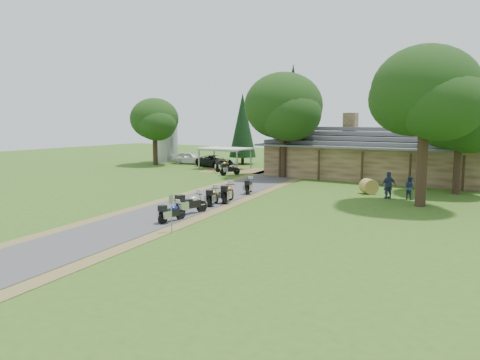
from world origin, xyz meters
The scene contains 25 objects.
ground centered at (0.00, 0.00, 0.00)m, with size 120.00×120.00×0.00m, color #325818.
driveway centered at (-0.50, 4.00, 0.00)m, with size 46.00×46.00×0.00m, color #3F3F41.
lodge centered at (6.00, 24.00, 2.45)m, with size 21.40×9.40×4.90m, color brown, non-canonical shape.
silo centered at (-22.28, 26.52, 3.17)m, with size 3.12×3.12×6.34m, color gray.
carport centered at (-10.83, 23.29, 1.19)m, with size 5.50×3.67×2.38m, color silver, non-canonical shape.
car_white_sedan centered at (-17.86, 25.82, 0.97)m, with size 5.80×2.45×1.93m, color silver.
car_dark_suv centered at (-13.05, 24.46, 1.03)m, with size 5.40×2.30×2.07m, color black.
motorcycle_row_a centered at (1.93, -1.04, 0.58)m, with size 1.70×0.55×1.16m, color navy, non-canonical shape.
motorcycle_row_b centered at (1.52, 1.20, 0.70)m, with size 2.05×0.67×1.40m, color #ABAEB4, non-canonical shape.
motorcycle_row_c centered at (0.95, 4.26, 0.63)m, with size 1.85×0.60×1.27m, color #C08603, non-canonical shape.
motorcycle_row_d centered at (1.15, 5.74, 0.70)m, with size 2.04×0.67×1.40m, color orange, non-canonical shape.
motorcycle_row_e centered at (0.46, 9.69, 0.61)m, with size 1.79×0.58×1.22m, color black, non-canonical shape.
motorcycle_carport_a centered at (-9.49, 20.97, 0.67)m, with size 1.97×0.64×1.35m, color #C08205, non-canonical shape.
motorcycle_carport_b centered at (-7.13, 18.68, 0.67)m, with size 1.95×0.64×1.34m, color slate, non-canonical shape.
person_a centered at (9.87, 13.15, 1.10)m, with size 0.63×0.45×2.20m, color navy.
person_b centered at (11.29, 13.47, 0.95)m, with size 0.54×0.39×1.91m, color navy.
person_c centered at (9.99, 12.90, 1.11)m, with size 0.63×0.46×2.23m, color navy.
hay_bale centered at (8.17, 14.34, 0.56)m, with size 1.12×1.12×1.03m, color olive.
sign_post centered at (3.48, -2.89, 0.96)m, with size 0.34×0.06×1.91m, color gray, non-canonical shape.
oak_lodge_left centered at (-1.81, 19.81, 5.51)m, with size 7.42×7.42×11.02m, color black, non-canonical shape.
oak_lodge_right centered at (13.74, 17.80, 4.68)m, with size 5.95×5.95×9.36m, color black, non-canonical shape.
oak_driveway centered at (12.48, 11.09, 5.94)m, with size 6.71×6.71×11.88m, color black, non-canonical shape.
oak_silo centered at (-20.62, 22.62, 4.54)m, with size 5.85×5.85×9.08m, color black, non-canonical shape.
cedar_near centered at (-4.75, 27.95, 5.85)m, with size 3.85×3.85×11.70m, color black.
cedar_far centered at (-12.23, 29.35, 4.40)m, with size 3.36×3.36×8.79m, color black.
Camera 1 is at (18.32, -20.31, 5.59)m, focal length 35.00 mm.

